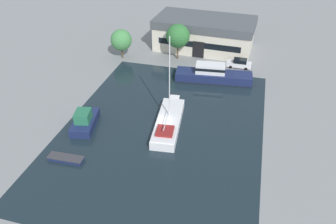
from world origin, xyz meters
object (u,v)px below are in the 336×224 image
Objects in this scene: small_dinghy at (66,158)px; cabin_boat at (85,121)px; sailboat_moored at (169,122)px; motor_cruiser at (213,75)px; parked_car at (239,63)px; quay_tree_by_water at (121,40)px; quay_tree_near_building at (178,36)px; warehouse_building at (204,33)px.

cabin_boat is at bearing 5.34° from small_dinghy.
cabin_boat is at bearing -170.39° from sailboat_moored.
parked_car is at bearing -38.13° from motor_cruiser.
parked_car is 1.00× the size of small_dinghy.
quay_tree_by_water reaches higher than parked_car.
quay_tree_near_building is at bearing 94.53° from sailboat_moored.
warehouse_building reaches higher than motor_cruiser.
warehouse_building is 3.56× the size of quay_tree_by_water.
quay_tree_near_building is 1.52× the size of parked_car.
quay_tree_near_building is 0.52× the size of motor_cruiser.
motor_cruiser is at bearing -14.50° from quay_tree_by_water.
quay_tree_near_building reaches higher than cabin_boat.
motor_cruiser is 2.96× the size of small_dinghy.
warehouse_building is at bearing 84.12° from sailboat_moored.
quay_tree_by_water is 23.79m from parked_car.
motor_cruiser is (4.11, 15.37, 0.42)m from sailboat_moored.
small_dinghy is at bearing -101.10° from quay_tree_near_building.
warehouse_building is 4.47× the size of parked_car.
quay_tree_near_building reaches higher than small_dinghy.
sailboat_moored is at bearing 3.69° from cabin_boat.
quay_tree_near_building is 23.58m from sailboat_moored.
motor_cruiser is 24.47m from cabin_boat.
parked_car is (23.55, 1.63, -2.94)m from quay_tree_by_water.
motor_cruiser is (4.14, -14.32, -2.16)m from warehouse_building.
sailboat_moored reaches higher than warehouse_building.
motor_cruiser is at bearing 69.10° from sailboat_moored.
cabin_boat is at bearing -106.08° from quay_tree_near_building.
quay_tree_near_building is 13.13m from parked_car.
small_dinghy is (-6.55, -33.37, -4.61)m from quay_tree_near_building.
warehouse_building is at bearing -17.25° from small_dinghy.
parked_car is at bearing -39.71° from warehouse_building.
quay_tree_by_water is at bearing 86.65° from cabin_boat.
quay_tree_near_building is 27.45m from cabin_boat.
quay_tree_by_water is 1.26× the size of small_dinghy.
warehouse_building is 4.48× the size of small_dinghy.
sailboat_moored reaches higher than small_dinghy.
parked_car is 0.35× the size of sailboat_moored.
sailboat_moored is 2.84× the size of small_dinghy.
quay_tree_near_building is 1.21× the size of quay_tree_by_water.
parked_car is 32.25m from cabin_boat.
parked_car is (8.30, -7.68, -2.45)m from warehouse_building.
sailboat_moored is (-8.27, -22.02, -0.13)m from parked_car.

